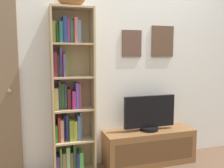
# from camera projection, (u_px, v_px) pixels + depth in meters

# --- Properties ---
(back_wall) EXTENTS (4.80, 0.08, 2.45)m
(back_wall) POSITION_uv_depth(u_px,v_px,m) (128.00, 62.00, 3.04)
(back_wall) COLOR white
(back_wall) RESTS_ON ground
(bookshelf) EXTENTS (0.46, 0.25, 1.82)m
(bookshelf) POSITION_uv_depth(u_px,v_px,m) (70.00, 96.00, 2.74)
(bookshelf) COLOR tan
(bookshelf) RESTS_ON ground
(tv_stand) EXTENTS (1.11, 0.36, 0.41)m
(tv_stand) POSITION_uv_depth(u_px,v_px,m) (149.00, 147.00, 3.02)
(tv_stand) COLOR brown
(tv_stand) RESTS_ON ground
(television) EXTENTS (0.64, 0.22, 0.42)m
(television) POSITION_uv_depth(u_px,v_px,m) (150.00, 114.00, 2.97)
(television) COLOR black
(television) RESTS_ON tv_stand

